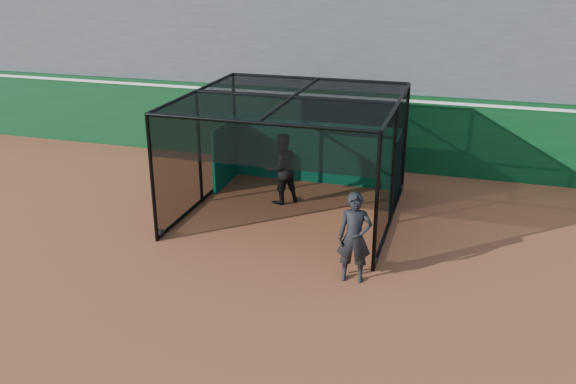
# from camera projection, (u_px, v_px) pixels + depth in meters

# --- Properties ---
(ground) EXTENTS (120.00, 120.00, 0.00)m
(ground) POSITION_uv_depth(u_px,v_px,m) (212.00, 279.00, 13.19)
(ground) COLOR brown
(ground) RESTS_ON ground
(outfield_wall) EXTENTS (50.00, 0.50, 2.50)m
(outfield_wall) POSITION_uv_depth(u_px,v_px,m) (311.00, 125.00, 20.33)
(outfield_wall) COLOR #0A3917
(outfield_wall) RESTS_ON ground
(grandstand) EXTENTS (50.00, 7.85, 8.95)m
(grandstand) POSITION_uv_depth(u_px,v_px,m) (338.00, 16.00, 22.55)
(grandstand) COLOR #4C4C4F
(grandstand) RESTS_ON ground
(batting_cage) EXTENTS (5.42, 5.42, 3.18)m
(batting_cage) POSITION_uv_depth(u_px,v_px,m) (292.00, 157.00, 16.07)
(batting_cage) COLOR black
(batting_cage) RESTS_ON ground
(batter) EXTENTS (1.23, 1.22, 2.01)m
(batter) POSITION_uv_depth(u_px,v_px,m) (281.00, 169.00, 16.98)
(batter) COLOR black
(batter) RESTS_ON ground
(on_deck_player) EXTENTS (0.78, 0.56, 1.99)m
(on_deck_player) POSITION_uv_depth(u_px,v_px,m) (354.00, 238.00, 12.80)
(on_deck_player) COLOR black
(on_deck_player) RESTS_ON ground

